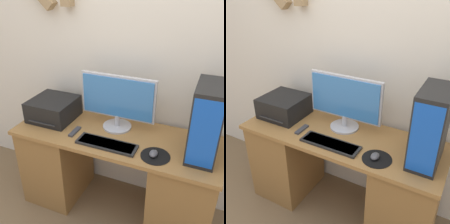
# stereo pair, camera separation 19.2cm
# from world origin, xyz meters

# --- Properties ---
(wall_back) EXTENTS (6.40, 0.13, 2.70)m
(wall_back) POSITION_xyz_m (-0.01, 0.63, 1.36)
(wall_back) COLOR silver
(wall_back) RESTS_ON ground_plane
(desk) EXTENTS (1.57, 0.58, 0.76)m
(desk) POSITION_xyz_m (0.00, 0.29, 0.39)
(desk) COLOR olive
(desk) RESTS_ON ground_plane
(monitor) EXTENTS (0.59, 0.23, 0.43)m
(monitor) POSITION_xyz_m (-0.02, 0.40, 0.99)
(monitor) COLOR #B7B7BC
(monitor) RESTS_ON desk
(keyboard) EXTENTS (0.44, 0.14, 0.02)m
(keyboard) POSITION_xyz_m (-0.00, 0.13, 0.77)
(keyboard) COLOR black
(keyboard) RESTS_ON desk
(mousepad) EXTENTS (0.20, 0.20, 0.00)m
(mousepad) POSITION_xyz_m (0.35, 0.14, 0.76)
(mousepad) COLOR black
(mousepad) RESTS_ON desk
(mouse) EXTENTS (0.05, 0.08, 0.04)m
(mouse) POSITION_xyz_m (0.34, 0.14, 0.78)
(mouse) COLOR #4C4C51
(mouse) RESTS_ON mousepad
(computer_tower) EXTENTS (0.18, 0.35, 0.50)m
(computer_tower) POSITION_xyz_m (0.63, 0.28, 1.01)
(computer_tower) COLOR black
(computer_tower) RESTS_ON desk
(printer) EXTENTS (0.35, 0.36, 0.17)m
(printer) POSITION_xyz_m (-0.57, 0.33, 0.84)
(printer) COLOR black
(printer) RESTS_ON desk
(remote_control) EXTENTS (0.04, 0.14, 0.02)m
(remote_control) POSITION_xyz_m (-0.30, 0.19, 0.77)
(remote_control) COLOR #38383D
(remote_control) RESTS_ON desk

